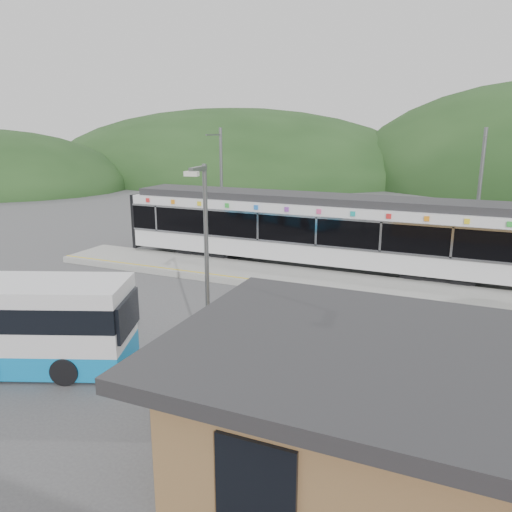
% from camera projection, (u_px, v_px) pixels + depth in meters
% --- Properties ---
extents(ground, '(120.00, 120.00, 0.00)m').
position_uv_depth(ground, '(279.00, 306.00, 20.10)').
color(ground, '#4C4C4F').
rests_on(ground, ground).
extents(hills, '(146.00, 149.00, 26.00)m').
position_uv_depth(hills, '(450.00, 288.00, 22.40)').
color(hills, '#1E3D19').
rests_on(hills, ground).
extents(platform, '(26.00, 3.20, 0.30)m').
position_uv_depth(platform, '(305.00, 280.00, 23.00)').
color(platform, '#9E9E99').
rests_on(platform, ground).
extents(yellow_line, '(26.00, 0.10, 0.01)m').
position_uv_depth(yellow_line, '(296.00, 285.00, 21.80)').
color(yellow_line, yellow).
rests_on(yellow_line, platform).
extents(train, '(20.44, 3.01, 3.74)m').
position_uv_depth(train, '(315.00, 228.00, 25.06)').
color(train, black).
rests_on(train, ground).
extents(catenary_mast_west, '(0.18, 1.80, 7.00)m').
position_uv_depth(catenary_mast_west, '(221.00, 186.00, 29.51)').
color(catenary_mast_west, slate).
rests_on(catenary_mast_west, ground).
extents(catenary_mast_east, '(0.18, 1.80, 7.00)m').
position_uv_depth(catenary_mast_east, '(478.00, 199.00, 24.10)').
color(catenary_mast_east, slate).
rests_on(catenary_mast_east, ground).
extents(station_shelter, '(9.20, 6.20, 3.00)m').
position_uv_depth(station_shelter, '(406.00, 422.00, 9.40)').
color(station_shelter, olive).
rests_on(station_shelter, ground).
extents(lamp_post, '(0.37, 1.08, 6.03)m').
position_uv_depth(lamp_post, '(204.00, 255.00, 13.56)').
color(lamp_post, slate).
rests_on(lamp_post, ground).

